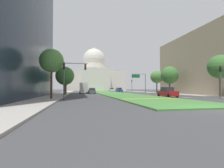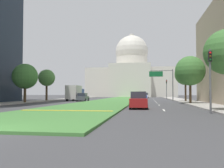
{
  "view_description": "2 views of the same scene",
  "coord_description": "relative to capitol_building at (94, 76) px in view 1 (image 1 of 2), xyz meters",
  "views": [
    {
      "loc": [
        -9.87,
        -10.91,
        1.65
      ],
      "look_at": [
        2.94,
        53.47,
        3.21
      ],
      "focal_mm": 26.91,
      "sensor_mm": 36.0,
      "label": 1
    },
    {
      "loc": [
        6.84,
        -8.93,
        1.66
      ],
      "look_at": [
        -1.83,
        50.29,
        3.88
      ],
      "focal_mm": 38.73,
      "sensor_mm": 36.0,
      "label": 2
    }
  ],
  "objects": [
    {
      "name": "traffic_light_near_right",
      "position": [
        11.85,
        -87.0,
        -6.36
      ],
      "size": [
        0.28,
        0.35,
        5.2
      ],
      "color": "#515456",
      "rests_on": "ground_plane"
    },
    {
      "name": "traffic_light_far_right",
      "position": [
        11.85,
        -42.46,
        -6.36
      ],
      "size": [
        0.28,
        0.35,
        5.2
      ],
      "color": "#515456",
      "rests_on": "ground_plane"
    },
    {
      "name": "ground_plane",
      "position": [
        0.0,
        -48.79,
        -9.67
      ],
      "size": [
        260.0,
        260.0,
        0.0
      ],
      "primitive_type": "plane",
      "color": "#3D3D3F"
    },
    {
      "name": "traffic_light_near_left",
      "position": [
        -11.01,
        -85.68,
        -5.88
      ],
      "size": [
        3.34,
        0.35,
        5.2
      ],
      "color": "#515456",
      "rests_on": "ground_plane"
    },
    {
      "name": "street_tree_left_mid",
      "position": [
        -12.92,
        -70.41,
        -5.31
      ],
      "size": [
        4.13,
        4.13,
        6.45
      ],
      "color": "#4C3823",
      "rests_on": "ground_plane"
    },
    {
      "name": "lane_dashes_right",
      "position": [
        8.41,
        -51.43,
        -9.67
      ],
      "size": [
        0.16,
        75.4,
        0.01
      ],
      "color": "silver",
      "rests_on": "ground_plane"
    },
    {
      "name": "median_curb_nose",
      "position": [
        0.0,
        -87.43,
        -9.51
      ],
      "size": [
        8.04,
        0.5,
        0.04
      ],
      "primitive_type": "cube",
      "color": "gold",
      "rests_on": "grass_median"
    },
    {
      "name": "street_tree_right_far",
      "position": [
        13.85,
        -61.12,
        -4.59
      ],
      "size": [
        3.94,
        3.94,
        7.08
      ],
      "color": "#4C3823",
      "rests_on": "ground_plane"
    },
    {
      "name": "street_tree_left_far",
      "position": [
        -13.39,
        -60.8,
        -4.98
      ],
      "size": [
        3.38,
        3.38,
        6.44
      ],
      "color": "#4C3823",
      "rests_on": "ground_plane"
    },
    {
      "name": "sidewalk_left",
      "position": [
        -14.35,
        -58.7,
        -9.6
      ],
      "size": [
        4.0,
        89.2,
        0.15
      ],
      "primitive_type": "cube",
      "color": "#9E9991",
      "rests_on": "ground_plane"
    },
    {
      "name": "sedan_distant",
      "position": [
        5.78,
        -44.83,
        -8.85
      ],
      "size": [
        2.06,
        4.39,
        1.76
      ],
      "color": "navy",
      "rests_on": "ground_plane"
    },
    {
      "name": "street_tree_right_near",
      "position": [
        13.83,
        -84.85,
        -4.4
      ],
      "size": [
        4.04,
        4.04,
        7.31
      ],
      "color": "#4C3823",
      "rests_on": "ground_plane"
    },
    {
      "name": "box_truck_delivery",
      "position": [
        -8.44,
        -57.54,
        -8.0
      ],
      "size": [
        2.4,
        6.4,
        3.2
      ],
      "color": "navy",
      "rests_on": "ground_plane"
    },
    {
      "name": "capitol_building",
      "position": [
        0.0,
        0.0,
        0.0
      ],
      "size": [
        37.63,
        25.61,
        28.26
      ],
      "color": "beige",
      "rests_on": "ground_plane"
    },
    {
      "name": "sidewalk_right",
      "position": [
        14.35,
        -58.7,
        -9.6
      ],
      "size": [
        4.0,
        89.2,
        0.15
      ],
      "primitive_type": "cube",
      "color": "#9E9991",
      "rests_on": "ground_plane"
    },
    {
      "name": "street_tree_right_mid",
      "position": [
        13.25,
        -69.6,
        -4.68
      ],
      "size": [
        4.47,
        4.47,
        7.24
      ],
      "color": "#4C3823",
      "rests_on": "ground_plane"
    },
    {
      "name": "grass_median",
      "position": [
        0.0,
        -53.75,
        -9.6
      ],
      "size": [
        8.94,
        89.2,
        0.14
      ],
      "primitive_type": "cube",
      "color": "#427A38",
      "rests_on": "ground_plane"
    },
    {
      "name": "overhead_guide_sign",
      "position": [
        10.32,
        -56.44,
        -5.06
      ],
      "size": [
        4.91,
        0.2,
        6.5
      ],
      "color": "#515456",
      "rests_on": "ground_plane"
    },
    {
      "name": "street_tree_left_near",
      "position": [
        -13.61,
        -84.64,
        -4.23
      ],
      "size": [
        3.3,
        3.3,
        7.13
      ],
      "color": "#4C3823",
      "rests_on": "ground_plane"
    },
    {
      "name": "sedan_lead_stopped",
      "position": [
        5.89,
        -81.48,
        -8.83
      ],
      "size": [
        2.02,
        4.29,
        1.81
      ],
      "color": "maroon",
      "rests_on": "ground_plane"
    },
    {
      "name": "sedan_midblock",
      "position": [
        -6.08,
        -59.92,
        -8.9
      ],
      "size": [
        2.02,
        4.2,
        1.64
      ],
      "color": "#4C5156",
      "rests_on": "ground_plane"
    },
    {
      "name": "sedan_far_horizon",
      "position": [
        6.27,
        -27.06,
        -8.87
      ],
      "size": [
        2.06,
        4.65,
        1.7
      ],
      "color": "silver",
      "rests_on": "ground_plane"
    }
  ]
}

